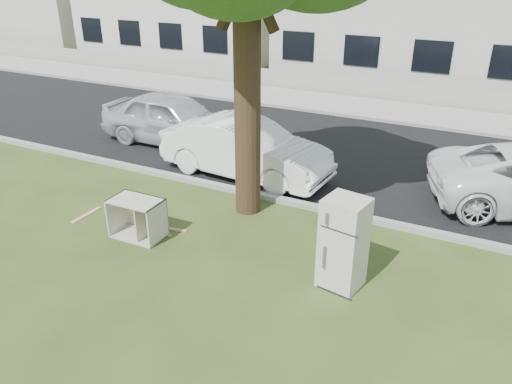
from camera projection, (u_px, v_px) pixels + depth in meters
The scene contains 13 objects.
ground at pixel (222, 253), 9.32m from camera, with size 120.00×120.00×0.00m, color #2F4017.
road at pixel (329, 152), 14.15m from camera, with size 120.00×7.00×0.01m, color black.
kerb_near at pixel (277, 202), 11.29m from camera, with size 120.00×0.18×0.12m, color gray.
kerb_far at pixel (364, 119), 17.02m from camera, with size 120.00×0.18×0.12m, color gray.
sidewalk at pixel (375, 109), 18.19m from camera, with size 120.00×2.80×0.01m, color gray.
low_wall at pixel (387, 90), 19.33m from camera, with size 120.00×0.15×0.70m, color gray.
fridge at pixel (343, 243), 8.10m from camera, with size 0.66×0.61×1.59m, color silver.
cabinet at pixel (137, 218), 9.74m from camera, with size 1.01×0.63×0.79m, color silver.
plank_a at pixel (161, 227), 10.18m from camera, with size 1.13×0.09×0.02m, color #A87E51.
plank_b at pixel (160, 229), 10.14m from camera, with size 0.80×0.08×0.02m, color #A08054.
plank_c at pixel (86, 215), 10.69m from camera, with size 0.80×0.09×0.02m, color tan.
car_center at pixel (245, 149), 12.36m from camera, with size 1.51×4.33×1.43m, color white.
car_left at pixel (173, 119), 14.55m from camera, with size 1.75×4.35×1.48m, color silver.
Camera 1 is at (4.16, -6.79, 5.01)m, focal length 35.00 mm.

